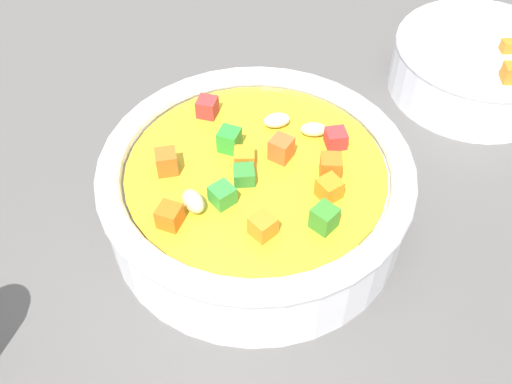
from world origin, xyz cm
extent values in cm
cube|color=#565451|center=(0.00, 0.00, -1.00)|extent=(140.00, 140.00, 2.00)
cylinder|color=white|center=(0.00, 0.00, 2.38)|extent=(20.51, 20.51, 4.76)
torus|color=white|center=(0.00, 0.00, 5.27)|extent=(20.99, 20.99, 1.71)
cylinder|color=gold|center=(0.00, 0.00, 4.96)|extent=(17.30, 17.30, 0.40)
ellipsoid|color=beige|center=(5.12, -1.23, 5.56)|extent=(2.07, 2.23, 0.81)
cube|color=#38882A|center=(-1.50, -6.11, 5.93)|extent=(1.48, 1.48, 1.55)
cube|color=red|center=(5.05, -3.03, 5.76)|extent=(1.89, 1.89, 1.20)
cube|color=#348432|center=(-1.30, -0.15, 5.67)|extent=(1.89, 1.89, 1.02)
cube|color=#BE3331|center=(2.37, 6.04, 5.83)|extent=(1.73, 1.73, 1.35)
cube|color=green|center=(0.51, 2.59, 5.94)|extent=(1.65, 1.65, 1.57)
cube|color=orange|center=(1.86, -0.71, 5.96)|extent=(1.42, 1.42, 1.60)
cube|color=orange|center=(0.29, 0.95, 5.68)|extent=(1.87, 1.87, 1.04)
cube|color=orange|center=(-6.77, 1.45, 5.86)|extent=(1.65, 1.65, 1.41)
cube|color=orange|center=(-4.09, -3.47, 5.84)|extent=(1.57, 1.57, 1.36)
ellipsoid|color=beige|center=(-4.98, 1.12, 5.78)|extent=(1.78, 2.18, 1.24)
cube|color=orange|center=(2.36, -4.21, 5.94)|extent=(1.85, 1.85, 1.56)
ellipsoid|color=beige|center=(4.32, 1.35, 5.62)|extent=(2.21, 2.13, 0.93)
cube|color=green|center=(-3.54, 0.37, 5.79)|extent=(1.63, 1.63, 1.25)
cube|color=orange|center=(0.77, -5.09, 5.83)|extent=(1.71, 1.71, 1.35)
cube|color=orange|center=(-3.53, 4.60, 5.95)|extent=(1.89, 1.89, 1.58)
cylinder|color=white|center=(23.38, -6.66, 2.08)|extent=(14.51, 14.51, 4.15)
torus|color=white|center=(23.38, -6.66, 4.44)|extent=(14.66, 14.66, 1.16)
cube|color=orange|center=(20.63, -9.97, 4.86)|extent=(1.96, 1.96, 1.41)
cube|color=orange|center=(24.34, -8.33, 4.66)|extent=(1.41, 1.41, 1.00)
camera|label=1|loc=(-21.30, -15.54, 32.39)|focal=40.38mm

